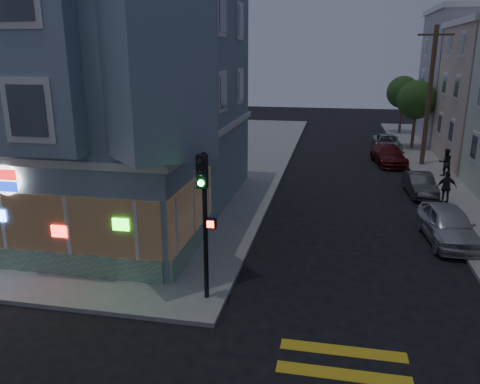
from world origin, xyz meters
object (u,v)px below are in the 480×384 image
(pedestrian_b, at_px, (446,187))
(parked_car_d, at_px, (387,143))
(parked_car_b, at_px, (420,184))
(pedestrian_a, at_px, (445,162))
(utility_pole, at_px, (429,95))
(traffic_signal, at_px, (204,203))
(parked_car_a, at_px, (448,225))
(street_tree_near, at_px, (416,100))
(street_tree_far, at_px, (403,92))
(parked_car_c, at_px, (389,155))

(pedestrian_b, distance_m, parked_car_d, 14.52)
(parked_car_b, bearing_deg, pedestrian_a, 59.26)
(utility_pole, distance_m, traffic_signal, 22.87)
(pedestrian_a, height_order, parked_car_d, pedestrian_a)
(pedestrian_b, bearing_deg, parked_car_a, 70.36)
(parked_car_a, relative_size, parked_car_b, 1.20)
(street_tree_near, distance_m, street_tree_far, 8.00)
(pedestrian_a, distance_m, parked_car_c, 4.41)
(parked_car_a, height_order, parked_car_c, parked_car_a)
(utility_pole, relative_size, parked_car_d, 2.04)
(pedestrian_a, xyz_separation_m, parked_car_c, (-3.00, 3.22, -0.33))
(street_tree_near, bearing_deg, parked_car_a, -94.28)
(parked_car_a, distance_m, parked_car_c, 14.19)
(utility_pole, distance_m, parked_car_d, 7.01)
(parked_car_a, distance_m, parked_car_d, 19.37)
(pedestrian_b, relative_size, parked_car_d, 0.38)
(traffic_signal, bearing_deg, parked_car_c, 70.86)
(street_tree_far, distance_m, pedestrian_b, 23.31)
(pedestrian_b, xyz_separation_m, parked_car_c, (-1.82, 9.25, -0.33))
(parked_car_b, distance_m, parked_car_d, 12.59)
(pedestrian_a, bearing_deg, parked_car_a, 70.38)
(traffic_signal, bearing_deg, pedestrian_a, 59.85)
(pedestrian_b, bearing_deg, parked_car_d, -93.33)
(utility_pole, xyz_separation_m, parked_car_d, (-1.80, 5.33, -4.19))
(street_tree_near, height_order, parked_car_d, street_tree_near)
(street_tree_far, distance_m, parked_car_c, 14.45)
(parked_car_a, distance_m, traffic_signal, 10.92)
(parked_car_a, relative_size, parked_car_d, 0.98)
(pedestrian_b, distance_m, parked_car_a, 5.00)
(street_tree_near, bearing_deg, pedestrian_a, -86.18)
(parked_car_b, height_order, traffic_signal, traffic_signal)
(parked_car_a, distance_m, parked_car_b, 6.78)
(utility_pole, relative_size, pedestrian_a, 5.35)
(utility_pole, height_order, traffic_signal, utility_pole)
(utility_pole, height_order, pedestrian_a, utility_pole)
(parked_car_a, bearing_deg, street_tree_far, 83.18)
(street_tree_far, height_order, traffic_signal, street_tree_far)
(pedestrian_a, relative_size, traffic_signal, 0.37)
(parked_car_a, height_order, parked_car_b, parked_car_a)
(street_tree_near, relative_size, parked_car_a, 1.23)
(parked_car_b, bearing_deg, pedestrian_b, -67.54)
(parked_car_a, relative_size, parked_car_c, 0.95)
(pedestrian_a, relative_size, parked_car_a, 0.39)
(parked_car_c, bearing_deg, parked_car_b, -90.81)
(pedestrian_a, bearing_deg, street_tree_near, -94.89)
(pedestrian_a, bearing_deg, parked_car_c, -55.75)
(parked_car_a, bearing_deg, pedestrian_a, 75.34)
(utility_pole, bearing_deg, traffic_signal, -114.82)
(parked_car_c, bearing_deg, parked_car_d, 78.01)
(street_tree_near, bearing_deg, traffic_signal, -110.11)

